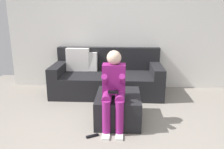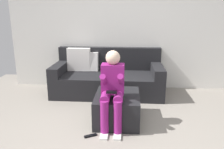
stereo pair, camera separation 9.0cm
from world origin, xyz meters
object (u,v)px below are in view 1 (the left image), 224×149
(couch_sectional, at_px, (106,78))
(remote_by_storage_bin, at_px, (92,136))
(ottoman, at_px, (118,107))
(person_seated, at_px, (114,87))

(couch_sectional, relative_size, remote_by_storage_bin, 12.46)
(ottoman, bearing_deg, person_seated, -107.71)
(couch_sectional, bearing_deg, person_seated, -81.47)
(person_seated, distance_m, remote_by_storage_bin, 0.72)
(couch_sectional, relative_size, ottoman, 2.66)
(couch_sectional, xyz_separation_m, ottoman, (0.28, -1.24, -0.10))
(couch_sectional, relative_size, person_seated, 1.97)
(ottoman, xyz_separation_m, person_seated, (-0.06, -0.20, 0.40))
(person_seated, height_order, remote_by_storage_bin, person_seated)
(person_seated, xyz_separation_m, remote_by_storage_bin, (-0.27, -0.30, -0.60))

